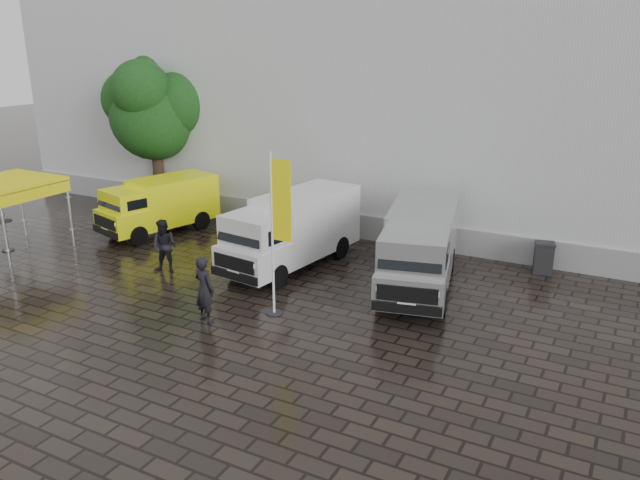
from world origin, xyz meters
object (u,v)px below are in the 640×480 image
(cocktail_table, at_px, (6,236))
(wheelie_bin, at_px, (544,257))
(van_yellow, at_px, (159,207))
(person_front, at_px, (204,289))
(canopy_tent, at_px, (7,185))
(flagpole, at_px, (278,228))
(person_tent, at_px, (165,246))
(van_silver, at_px, (420,250))
(van_white, at_px, (292,232))

(cocktail_table, distance_m, wheelie_bin, 19.76)
(van_yellow, xyz_separation_m, person_front, (7.01, -6.00, -0.14))
(canopy_tent, bearing_deg, flagpole, -1.13)
(canopy_tent, relative_size, person_tent, 1.61)
(flagpole, xyz_separation_m, wheelie_bin, (6.23, 7.24, -2.12))
(van_silver, bearing_deg, person_front, -144.27)
(van_white, bearing_deg, van_silver, 9.51)
(wheelie_bin, relative_size, person_front, 0.56)
(van_white, distance_m, person_front, 5.03)
(van_yellow, distance_m, van_white, 6.99)
(flagpole, xyz_separation_m, person_front, (-1.64, -1.35, -1.69))
(canopy_tent, bearing_deg, cocktail_table, -158.88)
(wheelie_bin, bearing_deg, van_yellow, 177.46)
(van_silver, bearing_deg, flagpole, -140.24)
(van_white, xyz_separation_m, wheelie_bin, (7.95, 3.57, -0.73))
(van_yellow, height_order, person_tent, van_yellow)
(van_silver, relative_size, cocktail_table, 5.05)
(flagpole, distance_m, wheelie_bin, 9.78)
(van_white, height_order, canopy_tent, canopy_tent)
(person_front, bearing_deg, van_silver, -118.27)
(canopy_tent, distance_m, flagpole, 11.86)
(van_yellow, xyz_separation_m, cocktail_table, (-3.56, -4.55, -0.52))
(canopy_tent, bearing_deg, person_front, -8.82)
(canopy_tent, height_order, person_tent, canopy_tent)
(van_silver, height_order, canopy_tent, canopy_tent)
(wheelie_bin, distance_m, person_front, 11.65)
(van_white, bearing_deg, cocktail_table, -153.69)
(cocktail_table, bearing_deg, flagpole, -0.46)
(canopy_tent, bearing_deg, van_silver, 13.70)
(van_silver, relative_size, person_tent, 3.21)
(van_silver, distance_m, flagpole, 5.00)
(wheelie_bin, bearing_deg, canopy_tent, -171.24)
(person_front, bearing_deg, flagpole, -127.44)
(canopy_tent, bearing_deg, wheelie_bin, 21.17)
(wheelie_bin, distance_m, person_tent, 13.04)
(flagpole, bearing_deg, person_tent, 167.52)
(van_silver, xyz_separation_m, person_front, (-4.55, -5.18, -0.32))
(van_yellow, xyz_separation_m, wheelie_bin, (14.87, 2.59, -0.57))
(van_silver, relative_size, wheelie_bin, 5.49)
(person_front, height_order, person_tent, person_front)
(person_tent, bearing_deg, van_silver, 2.37)
(van_yellow, bearing_deg, van_white, 7.70)
(wheelie_bin, bearing_deg, person_tent, -164.70)
(canopy_tent, xyz_separation_m, person_front, (10.22, -1.58, -1.60))
(canopy_tent, xyz_separation_m, flagpole, (11.85, -0.23, 0.09))
(cocktail_table, xyz_separation_m, person_front, (10.57, -1.45, 0.38))
(cocktail_table, height_order, wheelie_bin, cocktail_table)
(cocktail_table, relative_size, wheelie_bin, 1.09)
(van_silver, xyz_separation_m, flagpole, (-2.91, -3.83, 1.37))
(flagpole, distance_m, cocktail_table, 12.38)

